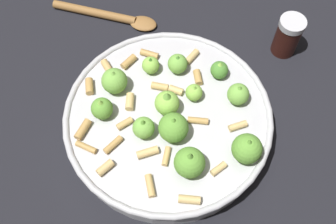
% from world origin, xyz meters
% --- Properties ---
extents(ground_plane, '(2.40, 2.40, 0.00)m').
position_xyz_m(ground_plane, '(0.00, 0.00, 0.00)').
color(ground_plane, black).
extents(cooking_pan, '(0.33, 0.33, 0.10)m').
position_xyz_m(cooking_pan, '(0.00, 0.00, 0.03)').
color(cooking_pan, '#B7B7BC').
rests_on(cooking_pan, ground).
extents(pepper_shaker, '(0.05, 0.05, 0.08)m').
position_xyz_m(pepper_shaker, '(-0.25, 0.10, 0.04)').
color(pepper_shaker, '#33140F').
rests_on(pepper_shaker, ground).
extents(wooden_spoon, '(0.08, 0.21, 0.02)m').
position_xyz_m(wooden_spoon, '(-0.15, -0.22, 0.01)').
color(wooden_spoon, olive).
rests_on(wooden_spoon, ground).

